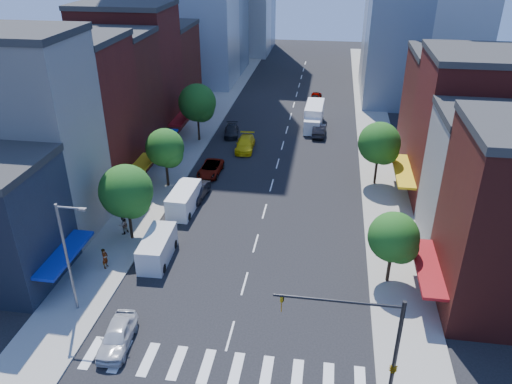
% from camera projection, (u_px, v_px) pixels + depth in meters
% --- Properties ---
extents(ground, '(220.00, 220.00, 0.00)m').
position_uv_depth(ground, '(230.00, 336.00, 35.40)').
color(ground, black).
rests_on(ground, ground).
extents(sidewalk_left, '(5.00, 120.00, 0.15)m').
position_uv_depth(sidewalk_left, '(200.00, 130.00, 72.08)').
color(sidewalk_left, gray).
rests_on(sidewalk_left, ground).
extents(sidewalk_right, '(5.00, 120.00, 0.15)m').
position_uv_depth(sidewalk_right, '(376.00, 139.00, 68.74)').
color(sidewalk_right, gray).
rests_on(sidewalk_right, ground).
extents(crosswalk, '(19.00, 3.00, 0.01)m').
position_uv_depth(crosswalk, '(221.00, 368.00, 32.77)').
color(crosswalk, silver).
rests_on(crosswalk, ground).
extents(bldg_left_1, '(12.00, 8.00, 18.00)m').
position_uv_depth(bldg_left_1, '(24.00, 139.00, 44.54)').
color(bldg_left_1, beige).
rests_on(bldg_left_1, ground).
extents(bldg_left_2, '(12.00, 9.00, 16.00)m').
position_uv_depth(bldg_left_2, '(71.00, 119.00, 52.46)').
color(bldg_left_2, '#5C1815').
rests_on(bldg_left_2, ground).
extents(bldg_left_3, '(12.00, 8.00, 15.00)m').
position_uv_depth(bldg_left_3, '(105.00, 100.00, 60.13)').
color(bldg_left_3, '#531914').
rests_on(bldg_left_3, ground).
extents(bldg_left_4, '(12.00, 9.00, 17.00)m').
position_uv_depth(bldg_left_4, '(130.00, 74.00, 67.12)').
color(bldg_left_4, '#5C1815').
rests_on(bldg_left_4, ground).
extents(bldg_left_5, '(12.00, 10.00, 13.00)m').
position_uv_depth(bldg_left_5, '(155.00, 71.00, 76.37)').
color(bldg_left_5, '#531914').
rests_on(bldg_left_5, ground).
extents(bldg_right_1, '(12.00, 8.00, 12.00)m').
position_uv_depth(bldg_right_1, '(501.00, 186.00, 42.96)').
color(bldg_right_1, beige).
rests_on(bldg_right_1, ground).
extents(bldg_right_2, '(12.00, 10.00, 15.00)m').
position_uv_depth(bldg_right_2, '(480.00, 133.00, 50.15)').
color(bldg_right_2, '#5C1815').
rests_on(bldg_right_2, ground).
extents(bldg_right_3, '(12.00, 10.00, 13.00)m').
position_uv_depth(bldg_right_3, '(458.00, 111.00, 59.38)').
color(bldg_right_3, '#531914').
rests_on(bldg_right_3, ground).
extents(traffic_signal, '(7.24, 2.24, 8.00)m').
position_uv_depth(traffic_signal, '(385.00, 356.00, 28.20)').
color(traffic_signal, black).
rests_on(traffic_signal, sidewalk_right).
extents(streetlight, '(2.25, 0.25, 9.00)m').
position_uv_depth(streetlight, '(68.00, 252.00, 35.40)').
color(streetlight, slate).
rests_on(streetlight, sidewalk_left).
extents(tree_left_near, '(4.80, 4.80, 7.30)m').
position_uv_depth(tree_left_near, '(128.00, 193.00, 44.23)').
color(tree_left_near, black).
rests_on(tree_left_near, sidewalk_left).
extents(tree_left_mid, '(4.20, 4.20, 6.65)m').
position_uv_depth(tree_left_mid, '(166.00, 149.00, 54.02)').
color(tree_left_mid, black).
rests_on(tree_left_mid, sidewalk_left).
extents(tree_left_far, '(5.00, 5.00, 7.75)m').
position_uv_depth(tree_left_far, '(198.00, 104.00, 65.98)').
color(tree_left_far, black).
rests_on(tree_left_far, sidewalk_left).
extents(tree_right_near, '(4.00, 4.00, 6.20)m').
position_uv_depth(tree_right_near, '(395.00, 239.00, 38.85)').
color(tree_right_near, black).
rests_on(tree_right_near, sidewalk_right).
extents(tree_right_far, '(4.60, 4.60, 7.20)m').
position_uv_depth(tree_right_far, '(380.00, 145.00, 54.31)').
color(tree_right_far, black).
rests_on(tree_right_far, sidewalk_right).
extents(parked_car_front, '(2.34, 4.90, 1.62)m').
position_uv_depth(parked_car_front, '(117.00, 336.00, 34.27)').
color(parked_car_front, silver).
rests_on(parked_car_front, ground).
extents(parked_car_second, '(1.92, 4.69, 1.51)m').
position_uv_depth(parked_car_second, '(197.00, 192.00, 53.37)').
color(parked_car_second, black).
rests_on(parked_car_second, ground).
extents(parked_car_third, '(2.48, 5.13, 1.41)m').
position_uv_depth(parked_car_third, '(211.00, 169.00, 58.71)').
color(parked_car_third, '#999999').
rests_on(parked_car_third, ground).
extents(parked_car_rear, '(2.51, 4.86, 1.35)m').
position_uv_depth(parked_car_rear, '(231.00, 131.00, 69.89)').
color(parked_car_rear, black).
rests_on(parked_car_rear, ground).
extents(cargo_van_near, '(2.38, 5.49, 2.31)m').
position_uv_depth(cargo_van_near, '(157.00, 249.00, 43.08)').
color(cargo_van_near, silver).
rests_on(cargo_van_near, ground).
extents(cargo_van_far, '(2.40, 5.60, 2.36)m').
position_uv_depth(cargo_van_far, '(184.00, 200.00, 50.78)').
color(cargo_van_far, white).
rests_on(cargo_van_far, ground).
extents(taxi, '(2.51, 5.63, 1.60)m').
position_uv_depth(taxi, '(245.00, 144.00, 65.29)').
color(taxi, yellow).
rests_on(taxi, ground).
extents(traffic_car_oncoming, '(1.80, 4.89, 1.60)m').
position_uv_depth(traffic_car_oncoming, '(319.00, 130.00, 69.91)').
color(traffic_car_oncoming, black).
rests_on(traffic_car_oncoming, ground).
extents(traffic_car_far, '(1.99, 4.51, 1.51)m').
position_uv_depth(traffic_car_far, '(316.00, 96.00, 84.44)').
color(traffic_car_far, '#999999').
rests_on(traffic_car_far, ground).
extents(box_truck, '(2.71, 8.17, 3.26)m').
position_uv_depth(box_truck, '(314.00, 117.00, 72.71)').
color(box_truck, white).
rests_on(box_truck, ground).
extents(pedestrian_near, '(0.53, 0.73, 1.85)m').
position_uv_depth(pedestrian_near, '(105.00, 258.00, 41.96)').
color(pedestrian_near, '#999999').
rests_on(pedestrian_near, sidewalk_left).
extents(pedestrian_far, '(1.08, 1.19, 1.98)m').
position_uv_depth(pedestrian_far, '(123.00, 224.00, 46.69)').
color(pedestrian_far, '#999999').
rests_on(pedestrian_far, sidewalk_left).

